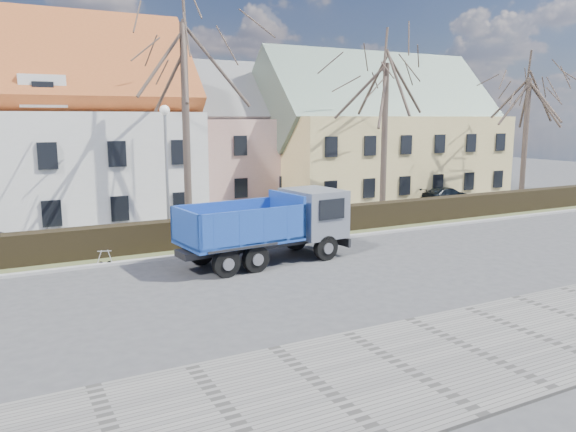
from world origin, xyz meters
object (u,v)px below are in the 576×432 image
parked_car_b (447,195)px  cart_frame (99,257)px  dump_truck (260,228)px  streetlight (167,176)px

parked_car_b → cart_frame: bearing=99.5°
dump_truck → cart_frame: 6.58m
dump_truck → parked_car_b: 20.34m
streetlight → cart_frame: streetlight is taller
streetlight → parked_car_b: 21.29m
dump_truck → cart_frame: (-5.93, 2.62, -1.14)m
dump_truck → parked_car_b: dump_truck is taller
cart_frame → parked_car_b: parked_car_b is taller
dump_truck → streetlight: size_ratio=1.14×
streetlight → parked_car_b: streetlight is taller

